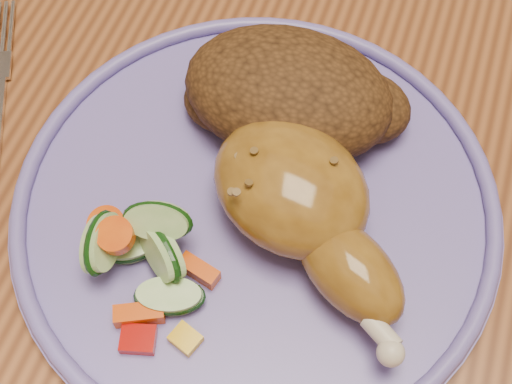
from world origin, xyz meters
The scene contains 6 objects.
dining_table centered at (0.00, 0.00, 0.67)m, with size 0.90×1.40×0.75m.
plate centered at (-0.08, -0.10, 0.76)m, with size 0.30×0.30×0.01m, color #6B5CB0.
plate_rim centered at (-0.08, -0.10, 0.77)m, with size 0.30×0.30×0.01m, color #6B5CB0.
chicken_leg centered at (-0.05, -0.11, 0.79)m, with size 0.15×0.14×0.05m.
rice_pilaf centered at (-0.08, -0.03, 0.78)m, with size 0.14×0.10×0.06m.
vegetable_pile centered at (-0.13, -0.16, 0.78)m, with size 0.09×0.09×0.04m.
Camera 1 is at (-0.01, -0.30, 1.14)m, focal length 50.00 mm.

